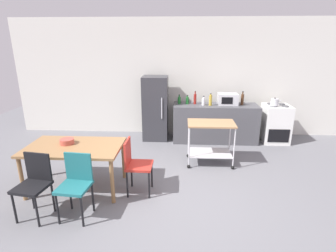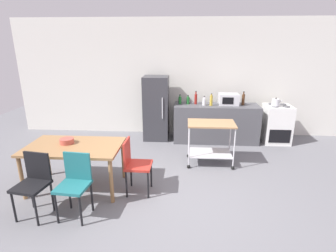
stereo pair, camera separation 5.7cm
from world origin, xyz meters
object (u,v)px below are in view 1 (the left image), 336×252
Objects in this scene: chair_black at (34,182)px; fruit_bowl at (67,141)px; bottle_olive_oil at (210,100)px; chair_teal at (76,182)px; chair_red at (135,163)px; bottle_vinegar at (195,99)px; bottle_wine at (242,99)px; kettle at (275,102)px; kitchen_cart at (211,136)px; microwave at (228,99)px; bottle_sesame_oil at (187,100)px; stove_oven at (275,124)px; bottle_soda at (179,100)px; bottle_hot_sauce at (203,101)px; refrigerator at (156,108)px; dining_table at (75,151)px.

fruit_bowl is at bearing 89.52° from chair_black.
bottle_olive_oil is 3.36m from fruit_bowl.
chair_teal is 1.00× the size of chair_red.
bottle_olive_oil reaches higher than chair_red.
bottle_vinegar is at bearing 62.99° from chair_black.
bottle_wine is 0.72m from kettle.
kitchen_cart is 4.05× the size of fruit_bowl.
bottle_wine is (0.34, -0.03, 0.01)m from microwave.
bottle_sesame_oil reaches higher than chair_teal.
bottle_vinegar is 0.97× the size of bottle_wine.
bottle_olive_oil is (-1.59, -0.08, 0.57)m from stove_oven.
microwave reaches higher than chair_red.
chair_teal is at bearing -128.67° from microwave.
microwave reaches higher than bottle_soda.
bottle_sesame_oil reaches higher than kettle.
chair_red is 2.68m from bottle_sesame_oil.
stove_oven is at bearing 2.92° from bottle_olive_oil.
kettle is at bearing -1.19° from bottle_hot_sauce.
bottle_sesame_oil is (-2.13, 0.04, 0.54)m from stove_oven.
bottle_hot_sauce is at bearing -7.23° from refrigerator.
bottle_hot_sauce is at bearing -175.50° from bottle_wine.
dining_table is at bearing 117.21° from chair_teal.
chair_teal is 2.67m from kitchen_cart.
chair_red is 2.73m from bottle_hot_sauce.
bottle_sesame_oil is 0.46× the size of microwave.
bottle_vinegar is 3.20m from fruit_bowl.
bottle_vinegar is at bearing 175.32° from kettle.
bottle_vinegar reaches higher than bottle_sesame_oil.
chair_red is at bearing -120.18° from bottle_olive_oil.
chair_black is 2.74× the size of bottle_wine.
fruit_bowl is at bearing -138.59° from bottle_olive_oil.
chair_black is (-0.28, -0.73, -0.15)m from dining_table.
kettle is at bearing -8.43° from bottle_wine.
bottle_vinegar is 1.40× the size of fruit_bowl.
bottle_sesame_oil is 0.89× the size of kettle.
stove_oven is (3.67, 3.09, -0.07)m from chair_teal.
chair_red is at bearing -125.77° from microwave.
bottle_olive_oil is at bearing -7.06° from refrigerator.
bottle_hot_sauce is 0.48× the size of microwave.
bottle_soda is (1.64, 2.42, 0.32)m from dining_table.
bottle_wine is 1.44× the size of fruit_bowl.
bottle_hot_sauce reaches higher than bottle_sesame_oil.
bottle_soda reaches higher than fruit_bowl.
bottle_soda is 0.74× the size of bottle_vinegar.
bottle_soda is (0.65, 2.49, 0.47)m from chair_red.
chair_black is at bearing -129.22° from bottle_hot_sauce.
microwave is at bearing 10.31° from bottle_hot_sauce.
chair_black is 3.15× the size of bottle_olive_oil.
chair_teal is at bearing -118.89° from bottle_vinegar.
kitchen_cart is at bearing 47.07° from chair_teal.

